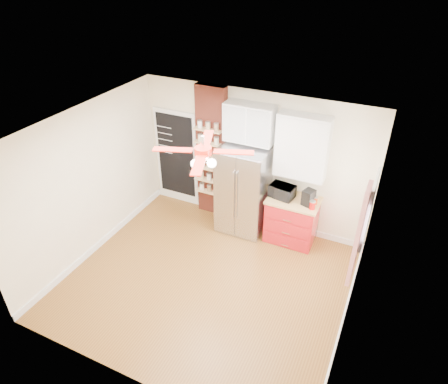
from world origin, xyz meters
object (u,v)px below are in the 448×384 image
at_px(ceiling_fan, 203,151).
at_px(coffee_maker, 308,197).
at_px(toaster_oven, 282,191).
at_px(fridge, 243,190).
at_px(canister_left, 312,205).
at_px(red_cabinet, 292,220).
at_px(pantry_jar_oats, 200,150).

relative_size(ceiling_fan, coffee_maker, 4.85).
bearing_deg(toaster_oven, fridge, -168.35).
bearing_deg(canister_left, toaster_oven, 166.62).
distance_m(red_cabinet, toaster_oven, 0.61).
bearing_deg(fridge, red_cabinet, 2.95).
bearing_deg(ceiling_fan, red_cabinet, 61.29).
relative_size(coffee_maker, canister_left, 1.96).
bearing_deg(pantry_jar_oats, toaster_oven, -3.73).
relative_size(red_cabinet, canister_left, 6.37).
bearing_deg(coffee_maker, canister_left, -27.60).
bearing_deg(fridge, pantry_jar_oats, 171.06).
relative_size(toaster_oven, pantry_jar_oats, 3.60).
bearing_deg(canister_left, coffee_maker, 134.29).
distance_m(toaster_oven, canister_left, 0.62).
bearing_deg(coffee_maker, red_cabinet, -170.96).
xyz_separation_m(coffee_maker, canister_left, (0.11, -0.11, -0.07)).
bearing_deg(coffee_maker, pantry_jar_oats, -165.67).
relative_size(ceiling_fan, canister_left, 9.49).
bearing_deg(red_cabinet, pantry_jar_oats, 176.94).
bearing_deg(canister_left, red_cabinet, 157.80).
bearing_deg(toaster_oven, canister_left, -4.99).
relative_size(red_cabinet, coffee_maker, 3.26).
height_order(red_cabinet, canister_left, canister_left).
distance_m(ceiling_fan, canister_left, 2.47).
bearing_deg(fridge, toaster_oven, 3.26).
distance_m(fridge, coffee_maker, 1.25).
relative_size(ceiling_fan, toaster_oven, 3.19).
distance_m(red_cabinet, coffee_maker, 0.65).
distance_m(red_cabinet, canister_left, 0.66).
height_order(red_cabinet, ceiling_fan, ceiling_fan).
bearing_deg(pantry_jar_oats, fridge, -8.94).
height_order(ceiling_fan, pantry_jar_oats, ceiling_fan).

